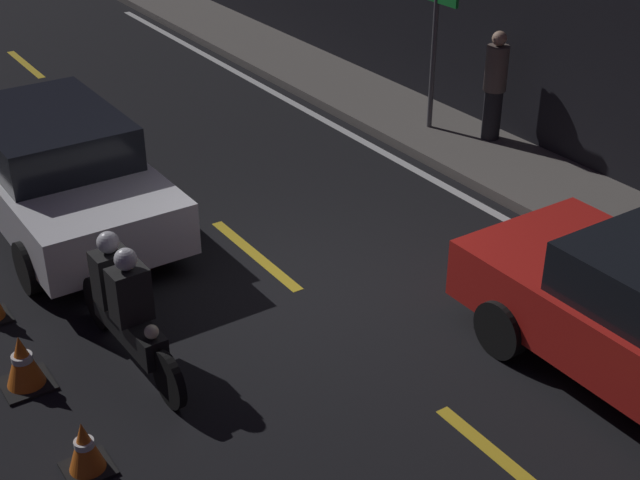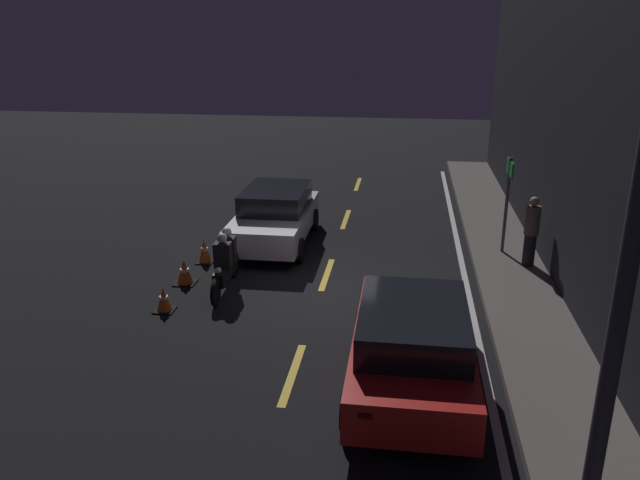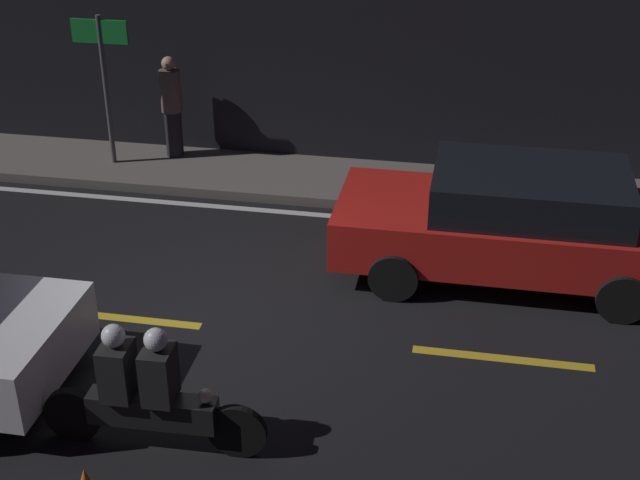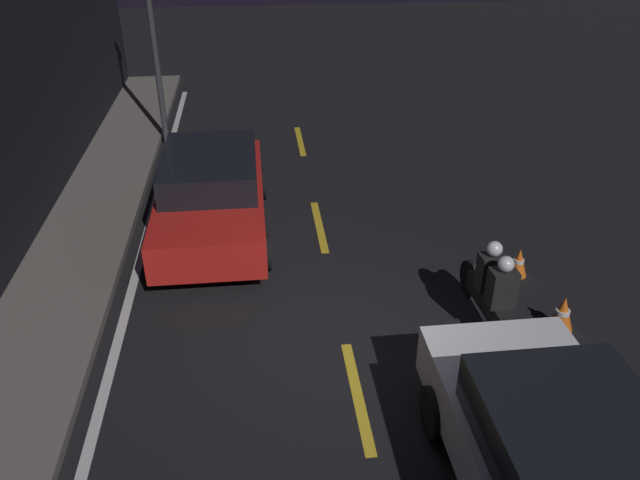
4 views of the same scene
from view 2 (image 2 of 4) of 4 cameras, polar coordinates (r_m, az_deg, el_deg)
name	(u,v)px [view 2 (image 2 of 4)]	position (r m, az deg, el deg)	size (l,w,h in m)	color
ground_plane	(321,291)	(13.81, 0.10, -4.70)	(56.00, 56.00, 0.00)	black
raised_curb	(522,299)	(13.91, 17.95, -5.17)	(28.00, 1.65, 0.15)	#605B56
building_front	(594,127)	(13.15, 23.80, 9.41)	(28.00, 0.30, 7.43)	black
lane_dash_a	(358,184)	(23.27, 3.48, 5.12)	(2.00, 0.14, 0.01)	gold
lane_dash_b	(346,219)	(18.94, 2.37, 1.92)	(2.00, 0.14, 0.01)	gold
lane_dash_c	(327,274)	(14.72, 0.63, -3.14)	(2.00, 0.14, 0.01)	gold
lane_dash_d	(293,374)	(10.73, -2.52, -12.11)	(2.00, 0.14, 0.01)	gold
lane_solid_kerb	(469,299)	(13.78, 13.50, -5.30)	(25.20, 0.14, 0.01)	silver
sedan_white	(275,215)	(16.65, -4.12, 2.29)	(4.23, 1.94, 1.48)	silver
taxi_red	(412,342)	(10.16, 8.41, -9.23)	(4.36, 1.98, 1.46)	red
motorcycle	(225,262)	(13.85, -8.66, -2.01)	(2.20, 0.38, 1.36)	black
traffic_cone_near	(205,251)	(15.61, -10.50, -0.99)	(0.40, 0.40, 0.62)	black
traffic_cone_mid	(185,272)	(14.44, -12.28, -2.88)	(0.48, 0.48, 0.57)	black
traffic_cone_far	(164,299)	(13.18, -14.09, -5.30)	(0.41, 0.41, 0.52)	black
pedestrian	(531,231)	(15.43, 18.76, 0.80)	(0.34, 0.34, 1.67)	black
shop_sign	(508,186)	(15.97, 16.84, 4.72)	(0.90, 0.08, 2.40)	#4C4C51
street_lamp	(613,354)	(5.16, 25.22, -9.40)	(0.28, 0.28, 5.76)	#333338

